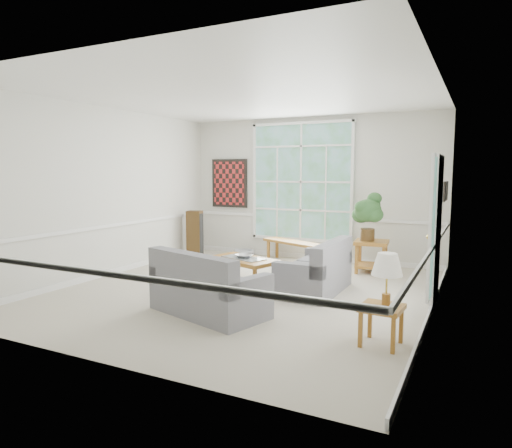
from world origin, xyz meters
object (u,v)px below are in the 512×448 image
(end_table, at_px, (371,257))
(side_table, at_px, (381,325))
(loveseat_right, at_px, (314,266))
(coffee_table, at_px, (243,271))
(loveseat_front, at_px, (209,282))

(end_table, bearing_deg, side_table, -76.07)
(loveseat_right, relative_size, coffee_table, 1.30)
(loveseat_front, relative_size, coffee_table, 1.35)
(end_table, xyz_separation_m, side_table, (0.88, -3.56, -0.08))
(loveseat_right, height_order, loveseat_front, loveseat_front)
(coffee_table, bearing_deg, loveseat_front, -59.86)
(end_table, bearing_deg, loveseat_front, -111.81)
(loveseat_right, distance_m, side_table, 2.27)
(end_table, distance_m, side_table, 3.67)
(end_table, bearing_deg, loveseat_right, -105.74)
(coffee_table, xyz_separation_m, end_table, (1.73, 1.81, 0.08))
(loveseat_front, height_order, coffee_table, loveseat_front)
(loveseat_front, distance_m, end_table, 3.71)
(loveseat_right, distance_m, end_table, 1.84)
(coffee_table, bearing_deg, end_table, 64.07)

